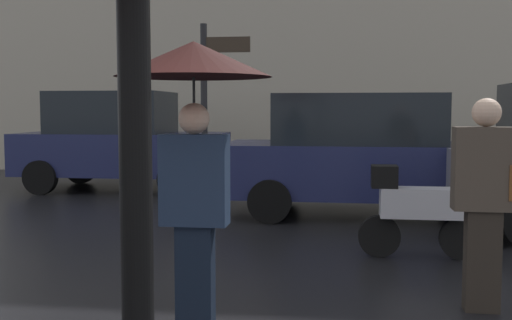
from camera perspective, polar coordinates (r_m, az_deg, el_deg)
name	(u,v)px	position (r m, az deg, el deg)	size (l,w,h in m)	color
pedestrian_with_umbrella	(194,99)	(4.37, -5.74, 5.62)	(1.10, 1.10, 2.09)	black
pedestrian_with_bag	(486,192)	(5.23, 20.43, -2.75)	(0.52, 0.24, 1.71)	#2A241E
parked_scooter	(416,208)	(6.94, 14.54, -4.29)	(1.33, 0.32, 1.23)	black
parked_car_right	(367,154)	(9.60, 10.23, 0.55)	(4.51, 2.05, 1.85)	#1E234C
parked_car_distant	(120,141)	(12.71, -12.43, 1.75)	(4.06, 2.01, 1.97)	#1E234C
street_signpost	(205,110)	(7.47, -4.76, 4.60)	(1.08, 0.08, 2.63)	black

